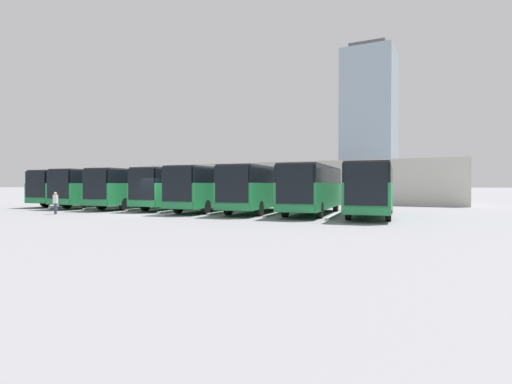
# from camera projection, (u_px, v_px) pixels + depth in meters

# --- Properties ---
(ground_plane) EXTENTS (600.00, 600.00, 0.00)m
(ground_plane) POSITION_uv_depth(u_px,v_px,m) (149.00, 214.00, 27.52)
(ground_plane) COLOR gray
(bus_0) EXTENTS (3.90, 10.91, 3.32)m
(bus_0) POSITION_uv_depth(u_px,v_px,m) (372.00, 188.00, 25.65)
(bus_0) COLOR #238447
(bus_0) RESTS_ON ground_plane
(curb_divider_0) EXTENTS (0.99, 5.52, 0.15)m
(curb_divider_0) POSITION_uv_depth(u_px,v_px,m) (334.00, 216.00, 25.20)
(curb_divider_0) COLOR #B2B2AD
(curb_divider_0) RESTS_ON ground_plane
(bus_1) EXTENTS (3.90, 10.91, 3.32)m
(bus_1) POSITION_uv_depth(u_px,v_px,m) (313.00, 187.00, 27.57)
(bus_1) COLOR #238447
(bus_1) RESTS_ON ground_plane
(curb_divider_1) EXTENTS (0.99, 5.52, 0.15)m
(curb_divider_1) POSITION_uv_depth(u_px,v_px,m) (277.00, 214.00, 27.12)
(curb_divider_1) COLOR #B2B2AD
(curb_divider_1) RESTS_ON ground_plane
(bus_2) EXTENTS (3.90, 10.91, 3.32)m
(bus_2) POSITION_uv_depth(u_px,v_px,m) (260.00, 187.00, 29.21)
(bus_2) COLOR #238447
(bus_2) RESTS_ON ground_plane
(curb_divider_2) EXTENTS (0.99, 5.52, 0.15)m
(curb_divider_2) POSITION_uv_depth(u_px,v_px,m) (225.00, 212.00, 28.76)
(curb_divider_2) COLOR #B2B2AD
(curb_divider_2) RESTS_ON ground_plane
(bus_3) EXTENTS (3.90, 10.91, 3.32)m
(bus_3) POSITION_uv_depth(u_px,v_px,m) (212.00, 187.00, 30.84)
(bus_3) COLOR #238447
(bus_3) RESTS_ON ground_plane
(curb_divider_3) EXTENTS (0.99, 5.52, 0.15)m
(curb_divider_3) POSITION_uv_depth(u_px,v_px,m) (179.00, 210.00, 30.39)
(curb_divider_3) COLOR #B2B2AD
(curb_divider_3) RESTS_ON ground_plane
(bus_4) EXTENTS (3.90, 10.91, 3.32)m
(bus_4) POSITION_uv_depth(u_px,v_px,m) (179.00, 187.00, 33.57)
(bus_4) COLOR #238447
(bus_4) RESTS_ON ground_plane
(curb_divider_4) EXTENTS (0.99, 5.52, 0.15)m
(curb_divider_4) POSITION_uv_depth(u_px,v_px,m) (148.00, 208.00, 33.12)
(curb_divider_4) COLOR #B2B2AD
(curb_divider_4) RESTS_ON ground_plane
(bus_5) EXTENTS (3.90, 10.91, 3.32)m
(bus_5) POSITION_uv_depth(u_px,v_px,m) (138.00, 187.00, 34.82)
(bus_5) COLOR #238447
(bus_5) RESTS_ON ground_plane
(curb_divider_5) EXTENTS (0.99, 5.52, 0.15)m
(curb_divider_5) POSITION_uv_depth(u_px,v_px,m) (107.00, 207.00, 34.37)
(curb_divider_5) COLOR #B2B2AD
(curb_divider_5) RESTS_ON ground_plane
(bus_6) EXTENTS (3.90, 10.91, 3.32)m
(bus_6) POSITION_uv_depth(u_px,v_px,m) (104.00, 187.00, 36.55)
(bus_6) COLOR #238447
(bus_6) RESTS_ON ground_plane
(curb_divider_6) EXTENTS (0.99, 5.52, 0.15)m
(curb_divider_6) POSITION_uv_depth(u_px,v_px,m) (75.00, 206.00, 36.10)
(curb_divider_6) COLOR #B2B2AD
(curb_divider_6) RESTS_ON ground_plane
(bus_7) EXTENTS (3.90, 10.91, 3.32)m
(bus_7) POSITION_uv_depth(u_px,v_px,m) (81.00, 187.00, 39.09)
(bus_7) COLOR #238447
(bus_7) RESTS_ON ground_plane
(pedestrian) EXTENTS (0.48, 0.48, 1.53)m
(pedestrian) POSITION_uv_depth(u_px,v_px,m) (55.00, 202.00, 27.62)
(pedestrian) COLOR #38384C
(pedestrian) RESTS_ON ground_plane
(station_building) EXTENTS (39.89, 12.50, 4.58)m
(station_building) POSITION_uv_depth(u_px,v_px,m) (288.00, 182.00, 49.33)
(station_building) COLOR beige
(station_building) RESTS_ON ground_plane
(office_tower) EXTENTS (21.49, 21.49, 62.59)m
(office_tower) POSITION_uv_depth(u_px,v_px,m) (369.00, 119.00, 174.45)
(office_tower) COLOR #93A8B7
(office_tower) RESTS_ON ground_plane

